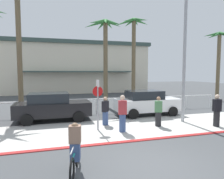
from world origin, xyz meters
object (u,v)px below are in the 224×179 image
object	(u,v)px
streetlight_curb	(187,48)
pedestrian_1	(158,113)
palm_tree_4	(133,41)
stop_sign_bike_lane	(98,97)
palm_tree_5	(219,50)
pedestrian_0	(122,115)
pedestrian_2	(217,112)
car_black_1	(52,107)
car_white_2	(147,102)
palm_tree_3	(105,42)
palm_tree_2	(18,20)
cyclist_teal_0	(75,149)
pedestrian_3	(105,112)

from	to	relation	value
streetlight_curb	pedestrian_1	xyz separation A→B (m)	(-1.90, -0.29, -3.53)
palm_tree_4	stop_sign_bike_lane	bearing A→B (deg)	-123.18
palm_tree_5	pedestrian_0	bearing A→B (deg)	-149.40
pedestrian_2	car_black_1	bearing A→B (deg)	155.54
stop_sign_bike_lane	pedestrian_1	world-z (taller)	stop_sign_bike_lane
car_white_2	pedestrian_1	distance (m)	2.95
pedestrian_2	streetlight_curb	bearing A→B (deg)	131.84
palm_tree_3	car_white_2	xyz separation A→B (m)	(1.93, -3.96, -4.55)
palm_tree_5	pedestrian_1	xyz separation A→B (m)	(-10.70, -7.19, -4.44)
palm_tree_2	pedestrian_0	xyz separation A→B (m)	(5.47, -6.61, -5.76)
streetlight_curb	pedestrian_1	bearing A→B (deg)	-171.42
palm_tree_2	cyclist_teal_0	bearing A→B (deg)	-74.46
pedestrian_1	pedestrian_3	size ratio (longest dim) A/B	1.02
pedestrian_0	pedestrian_3	size ratio (longest dim) A/B	1.15
palm_tree_5	car_white_2	size ratio (longest dim) A/B	1.58
pedestrian_3	stop_sign_bike_lane	bearing A→B (deg)	-125.54
palm_tree_2	palm_tree_5	distance (m)	18.46
car_white_2	pedestrian_0	bearing A→B (deg)	-131.31
palm_tree_2	car_white_2	xyz separation A→B (m)	(8.37, -3.31, -5.74)
streetlight_curb	car_white_2	size ratio (longest dim) A/B	1.70
car_black_1	cyclist_teal_0	distance (m)	6.87
palm_tree_2	cyclist_teal_0	distance (m)	12.01
pedestrian_0	palm_tree_5	bearing A→B (deg)	30.60
stop_sign_bike_lane	palm_tree_5	world-z (taller)	palm_tree_5
stop_sign_bike_lane	palm_tree_3	xyz separation A→B (m)	(2.07, 6.63, 3.74)
palm_tree_3	palm_tree_4	bearing A→B (deg)	19.38
palm_tree_4	pedestrian_2	size ratio (longest dim) A/B	4.47
streetlight_curb	pedestrian_0	xyz separation A→B (m)	(-4.11, -0.73, -3.42)
palm_tree_3	palm_tree_4	xyz separation A→B (m)	(2.94, 1.03, 0.34)
stop_sign_bike_lane	pedestrian_0	bearing A→B (deg)	-30.12
palm_tree_5	car_black_1	distance (m)	17.30
stop_sign_bike_lane	streetlight_curb	bearing A→B (deg)	1.02
pedestrian_3	pedestrian_2	bearing A→B (deg)	-19.16
car_white_2	palm_tree_5	bearing A→B (deg)	23.41
streetlight_curb	pedestrian_3	distance (m)	5.85
palm_tree_2	pedestrian_0	world-z (taller)	palm_tree_2
streetlight_curb	pedestrian_3	world-z (taller)	streetlight_curb
car_black_1	palm_tree_4	bearing A→B (deg)	34.30
palm_tree_5	car_white_2	world-z (taller)	palm_tree_5
palm_tree_2	car_black_1	world-z (taller)	palm_tree_2
palm_tree_4	palm_tree_5	xyz separation A→B (m)	(8.99, -0.67, -0.57)
pedestrian_1	palm_tree_2	bearing A→B (deg)	141.20
stop_sign_bike_lane	palm_tree_5	xyz separation A→B (m)	(14.00, 7.00, 3.51)
palm_tree_3	car_black_1	bearing A→B (deg)	-137.72
palm_tree_4	pedestrian_0	bearing A→B (deg)	-115.26
pedestrian_1	stop_sign_bike_lane	bearing A→B (deg)	176.64
palm_tree_2	pedestrian_3	distance (m)	9.26
pedestrian_0	pedestrian_2	world-z (taller)	pedestrian_0
palm_tree_3	streetlight_curb	bearing A→B (deg)	-64.40
palm_tree_2	car_black_1	distance (m)	6.94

